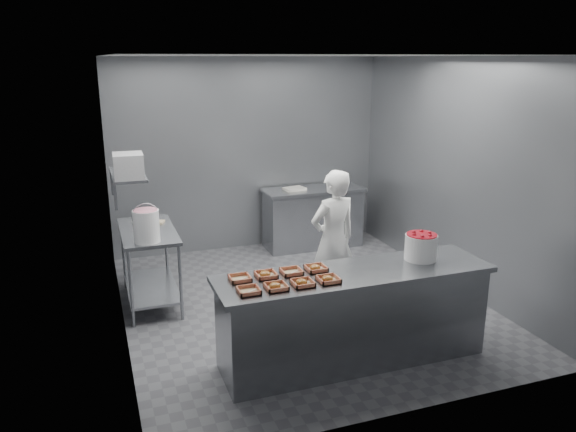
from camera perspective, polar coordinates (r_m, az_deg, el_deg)
The scene contains 24 objects.
floor at distance 6.67m, azimuth 1.41°, elevation -8.84°, with size 4.50×4.50×0.00m, color #4C4C51.
ceiling at distance 6.06m, azimuth 1.59°, elevation 15.98°, with size 4.50×4.50×0.00m, color white.
wall_back at distance 8.32m, azimuth -4.10°, elevation 6.21°, with size 4.00×0.04×2.80m, color slate.
wall_left at distance 5.83m, azimuth -17.20°, elevation 1.38°, with size 0.04×4.50×2.80m, color slate.
wall_right at distance 7.17m, azimuth 16.63°, elevation 4.04°, with size 0.04×4.50×2.80m, color slate.
service_counter at distance 5.36m, azimuth 6.68°, elevation -10.05°, with size 2.60×0.70×0.90m.
prep_table at distance 6.65m, azimuth -13.90°, elevation -3.89°, with size 0.60×1.20×0.90m.
back_counter at distance 8.49m, azimuth 2.52°, elevation -0.13°, with size 1.50×0.60×0.90m.
wall_shelf at distance 6.39m, azimuth -15.98°, elevation 4.08°, with size 0.35×0.90×0.03m, color slate.
tray_0 at distance 4.70m, azimuth -4.01°, elevation -7.55°, with size 0.19×0.18×0.04m.
tray_1 at distance 4.76m, azimuth -1.25°, elevation -7.16°, with size 0.19×0.18×0.06m.
tray_2 at distance 4.84m, azimuth 1.47°, elevation -6.79°, with size 0.19×0.18×0.06m.
tray_3 at distance 4.92m, azimuth 4.10°, elevation -6.41°, with size 0.19×0.18×0.06m.
tray_4 at distance 4.95m, azimuth -4.91°, elevation -6.32°, with size 0.19×0.18×0.04m.
tray_5 at distance 5.01m, azimuth -2.27°, elevation -5.96°, with size 0.19×0.18×0.06m.
tray_6 at distance 5.08m, azimuth 0.35°, elevation -5.66°, with size 0.19×0.18×0.04m.
tray_7 at distance 5.16m, azimuth 2.84°, elevation -5.30°, with size 0.19×0.18×0.06m.
worker at distance 6.34m, azimuth 4.61°, elevation -2.43°, with size 0.59×0.38×1.60m, color white.
strawberry_tub at distance 5.54m, azimuth 13.36°, elevation -2.97°, with size 0.31×0.31×0.26m.
glaze_bucket at distance 6.08m, azimuth -14.20°, elevation -0.91°, with size 0.29×0.27×0.42m.
bucket_lid at distance 6.87m, azimuth -14.43°, elevation -0.49°, with size 0.28×0.28×0.02m, color white.
rag at distance 6.80m, azimuth -13.13°, elevation -0.58°, with size 0.15×0.13×0.02m, color #CCB28C.
appliance at distance 6.10m, azimuth -15.90°, elevation 4.93°, with size 0.30×0.34×0.26m, color gray.
paper_stack at distance 8.27m, azimuth 0.66°, elevation 2.78°, with size 0.30×0.22×0.04m, color silver.
Camera 1 is at (-2.18, -5.66, 2.78)m, focal length 35.00 mm.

